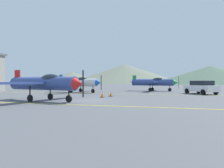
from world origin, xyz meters
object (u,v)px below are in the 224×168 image
at_px(airplane_far, 154,82).
at_px(airplane_mid, 79,82).
at_px(traffic_cone_side, 102,94).
at_px(airplane_near, 45,83).
at_px(traffic_cone_front, 111,94).
at_px(car_sedan, 201,87).

bearing_deg(airplane_far, airplane_mid, -145.04).
height_order(airplane_mid, traffic_cone_side, airplane_mid).
bearing_deg(airplane_near, traffic_cone_front, 58.48).
bearing_deg(airplane_near, car_sedan, 43.45).
relative_size(traffic_cone_front, traffic_cone_side, 1.00).
xyz_separation_m(airplane_mid, car_sedan, (15.79, 0.67, -0.57)).
bearing_deg(airplane_near, airplane_far, 68.60).
relative_size(car_sedan, traffic_cone_front, 7.78).
bearing_deg(traffic_cone_front, airplane_mid, 136.54).
distance_m(airplane_mid, traffic_cone_side, 9.42).
height_order(airplane_near, car_sedan, airplane_near).
relative_size(airplane_near, car_sedan, 1.83).
xyz_separation_m(airplane_near, airplane_mid, (-2.48, 11.94, 0.00)).
bearing_deg(airplane_far, airplane_near, -111.40).
bearing_deg(airplane_far, traffic_cone_front, -106.00).
bearing_deg(traffic_cone_side, car_sedan, 38.71).
bearing_deg(traffic_cone_side, airplane_mid, 128.01).
xyz_separation_m(airplane_mid, traffic_cone_front, (6.20, -5.87, -1.13)).
xyz_separation_m(airplane_far, car_sedan, (5.93, -6.22, -0.57)).
relative_size(airplane_far, traffic_cone_front, 14.28).
distance_m(airplane_near, traffic_cone_front, 7.20).
relative_size(airplane_mid, airplane_far, 0.99).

